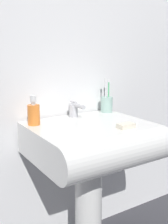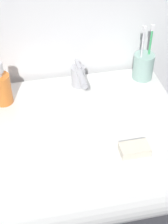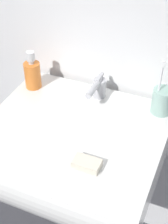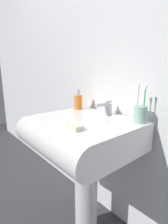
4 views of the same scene
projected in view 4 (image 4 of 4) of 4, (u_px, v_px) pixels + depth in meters
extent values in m
cube|color=white|center=(119.00, 50.00, 1.11)|extent=(5.00, 0.05, 2.40)
cylinder|color=white|center=(86.00, 190.00, 1.14)|extent=(0.15, 0.15, 0.63)
cube|color=white|center=(86.00, 132.00, 1.05)|extent=(0.60, 0.47, 0.17)
cylinder|color=white|center=(53.00, 142.00, 0.90)|extent=(0.60, 0.17, 0.17)
cylinder|color=#B7B7BC|center=(108.00, 109.00, 1.12)|extent=(0.05, 0.05, 0.07)
cylinder|color=#B7B7BC|center=(102.00, 105.00, 1.08)|extent=(0.02, 0.11, 0.02)
cube|color=#B7B7BC|center=(108.00, 102.00, 1.11)|extent=(0.01, 0.06, 0.01)
cylinder|color=#99BFB2|center=(140.00, 114.00, 0.95)|extent=(0.07, 0.07, 0.09)
cylinder|color=white|center=(137.00, 104.00, 0.94)|extent=(0.01, 0.01, 0.17)
cube|color=white|center=(139.00, 86.00, 0.92)|extent=(0.01, 0.01, 0.02)
cylinder|color=#3FB266|center=(144.00, 105.00, 0.93)|extent=(0.01, 0.01, 0.17)
cube|color=white|center=(145.00, 88.00, 0.91)|extent=(0.01, 0.01, 0.02)
cylinder|color=orange|center=(78.00, 102.00, 1.28)|extent=(0.06, 0.06, 0.10)
cylinder|color=silver|center=(78.00, 94.00, 1.27)|extent=(0.02, 0.02, 0.01)
cylinder|color=silver|center=(78.00, 91.00, 1.26)|extent=(0.03, 0.03, 0.03)
cube|color=silver|center=(75.00, 127.00, 0.84)|extent=(0.08, 0.05, 0.02)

